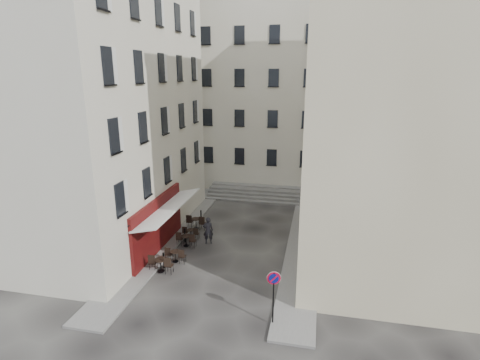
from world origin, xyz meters
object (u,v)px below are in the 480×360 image
(bistro_table_a, at_px, (161,264))
(bistro_table_b, at_px, (176,255))
(no_parking_sign, at_px, (274,288))
(pedestrian, at_px, (208,230))

(bistro_table_a, distance_m, bistro_table_b, 1.33)
(no_parking_sign, relative_size, pedestrian, 1.44)
(no_parking_sign, height_order, pedestrian, no_parking_sign)
(bistro_table_b, height_order, pedestrian, pedestrian)
(no_parking_sign, bearing_deg, bistro_table_a, 141.51)
(pedestrian, bearing_deg, bistro_table_a, 52.59)
(no_parking_sign, xyz_separation_m, pedestrian, (-5.25, 7.44, -0.96))
(bistro_table_a, height_order, pedestrian, pedestrian)
(no_parking_sign, bearing_deg, pedestrian, 112.54)
(bistro_table_b, distance_m, pedestrian, 3.15)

